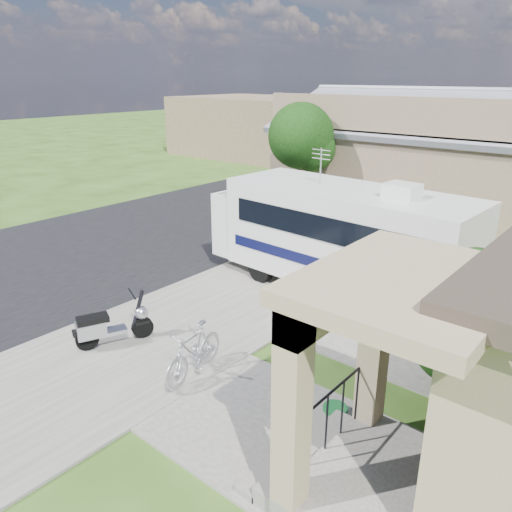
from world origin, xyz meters
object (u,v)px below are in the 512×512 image
Objects in this scene: bicycle at (194,355)px; garden_hose at (335,413)px; scooter at (109,326)px; pickup_truck at (302,182)px; motorhome at (338,234)px; shrub at (475,325)px; van at (375,159)px.

bicycle is 2.80m from garden_hose.
scooter is 14.55m from pickup_truck.
motorhome reaches higher than garden_hose.
shrub is 1.66× the size of bicycle.
garden_hose is at bearing 4.68° from bicycle.
motorhome is 5.45m from bicycle.
motorhome reaches higher than van.
motorhome is at bearing 127.98° from pickup_truck.
shrub is 6.80× the size of garden_hose.
bicycle is (0.15, -5.34, -1.07)m from motorhome.
scooter is at bearing -168.01° from garden_hose.
shrub is (4.29, -2.63, -0.14)m from motorhome.
pickup_truck is (-6.77, 8.09, -0.80)m from motorhome.
pickup_truck is at bearing -95.97° from van.
pickup_truck is (-6.91, 13.43, 0.27)m from bicycle.
garden_hose is (4.92, 1.04, -0.40)m from scooter.
bicycle is at bearing -165.37° from garden_hose.
motorhome is at bearing 81.62° from bicycle.
motorhome is at bearing -73.21° from van.
van is 14.79× the size of garden_hose.
motorhome is 4.55× the size of scooter.
van is (-11.21, 18.26, -0.55)m from shrub.
motorhome is at bearing 148.56° from shrub.
motorhome is at bearing 92.86° from scooter.
pickup_truck is at bearing 131.81° from scooter.
bicycle is at bearing -85.50° from motorhome.
motorhome is 4.29× the size of bicycle.
van is at bearing 121.53° from shrub.
van reaches higher than bicycle.
motorhome reaches higher than scooter.
pickup_truck is (-11.06, 10.72, -0.66)m from shrub.
bicycle is at bearing 31.80° from scooter.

